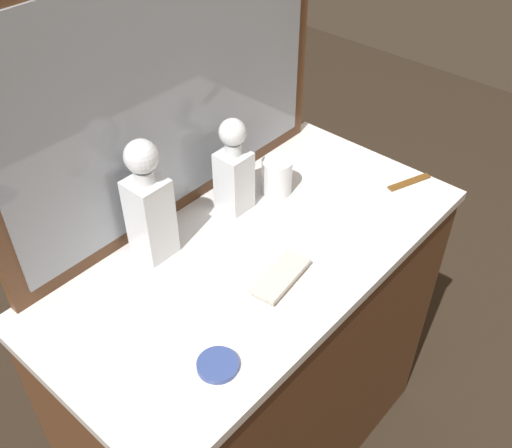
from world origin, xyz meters
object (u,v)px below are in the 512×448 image
porcelain_dish (218,365)px  tortoiseshell_comb (409,182)px  crystal_decanter_front (234,174)px  silver_brush_far_right (281,278)px  crystal_decanter_left (150,211)px  crystal_tumbler_far_right (277,177)px

porcelain_dish → tortoiseshell_comb: 0.78m
crystal_decanter_front → silver_brush_far_right: size_ratio=1.56×
silver_brush_far_right → crystal_decanter_left: bearing=112.7°
silver_brush_far_right → porcelain_dish: silver_brush_far_right is taller
crystal_tumbler_far_right → tortoiseshell_comb: crystal_tumbler_far_right is taller
crystal_decanter_left → crystal_tumbler_far_right: 0.38m
silver_brush_far_right → tortoiseshell_comb: size_ratio=1.25×
tortoiseshell_comb → crystal_decanter_front: bearing=143.7°
crystal_decanter_front → crystal_tumbler_far_right: size_ratio=2.66×
crystal_decanter_front → silver_brush_far_right: 0.30m
porcelain_dish → tortoiseshell_comb: size_ratio=0.63×
crystal_decanter_left → crystal_decanter_front: bearing=-6.0°
silver_brush_far_right → tortoiseshell_comb: bearing=-2.9°
crystal_tumbler_far_right → tortoiseshell_comb: bearing=-43.0°
crystal_decanter_front → porcelain_dish: size_ratio=3.10×
crystal_tumbler_far_right → silver_brush_far_right: bearing=-138.5°
crystal_tumbler_far_right → tortoiseshell_comb: size_ratio=0.73×
silver_brush_far_right → porcelain_dish: size_ratio=1.99×
porcelain_dish → crystal_decanter_front: bearing=39.2°
crystal_decanter_left → porcelain_dish: bearing=-112.0°
crystal_tumbler_far_right → silver_brush_far_right: (-0.25, -0.22, -0.03)m
crystal_decanter_left → silver_brush_far_right: bearing=-67.3°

